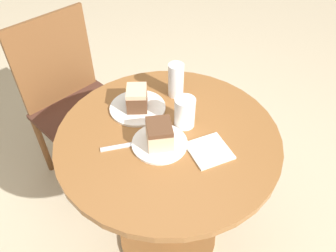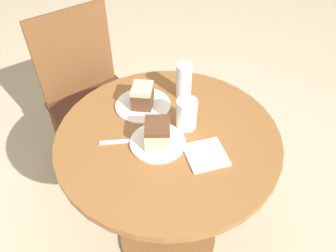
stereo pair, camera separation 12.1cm
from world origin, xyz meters
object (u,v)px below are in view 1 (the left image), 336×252
at_px(cake_slice_far, 136,98).
at_px(glass_water, 176,81).
at_px(chair, 74,100).
at_px(glass_lemonade, 184,113).
at_px(plate_near, 160,143).
at_px(cake_slice_near, 159,134).
at_px(plate_far, 137,108).

bearing_deg(cake_slice_far, glass_water, -8.92).
distance_m(chair, glass_lemonade, 0.83).
bearing_deg(chair, glass_lemonade, -85.64).
relative_size(plate_near, cake_slice_near, 1.50).
height_order(plate_far, glass_lemonade, glass_lemonade).
distance_m(plate_near, cake_slice_near, 0.05).
bearing_deg(glass_water, chair, 111.83).
height_order(plate_near, glass_lemonade, glass_lemonade).
relative_size(cake_slice_near, glass_lemonade, 1.12).
height_order(chair, cake_slice_far, chair).
distance_m(chair, cake_slice_far, 0.65).
distance_m(plate_near, cake_slice_far, 0.23).
bearing_deg(plate_near, chair, 89.50).
bearing_deg(plate_far, glass_water, -8.92).
relative_size(plate_far, glass_lemonade, 1.87).
distance_m(chair, glass_water, 0.72).
xyz_separation_m(cake_slice_far, glass_water, (0.18, -0.03, 0.01)).
height_order(chair, glass_lemonade, chair).
relative_size(plate_far, glass_water, 1.54).
distance_m(plate_near, glass_lemonade, 0.15).
xyz_separation_m(plate_near, glass_lemonade, (0.14, 0.02, 0.05)).
distance_m(glass_lemonade, glass_water, 0.19).
xyz_separation_m(cake_slice_near, cake_slice_far, (0.06, 0.22, 0.00)).
bearing_deg(chair, cake_slice_far, -90.73).
bearing_deg(glass_lemonade, plate_far, 113.80).
xyz_separation_m(chair, glass_lemonade, (0.13, -0.75, 0.33)).
relative_size(plate_near, cake_slice_far, 1.59).
bearing_deg(chair, glass_water, -74.01).
distance_m(plate_far, cake_slice_near, 0.23).
distance_m(cake_slice_far, glass_lemonade, 0.21).
relative_size(plate_far, cake_slice_near, 1.68).
distance_m(cake_slice_near, cake_slice_far, 0.22).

